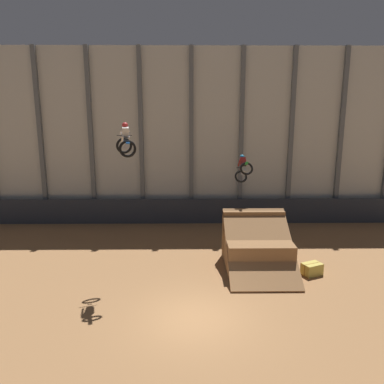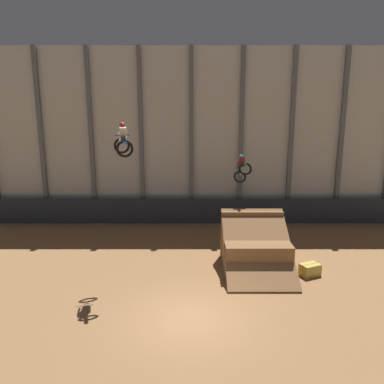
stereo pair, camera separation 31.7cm
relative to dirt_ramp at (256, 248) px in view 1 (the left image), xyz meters
The scene contains 7 objects.
ground_plane 5.92m from the dirt_ramp, 122.88° to the right, with size 60.00×60.00×0.00m, color #996B42.
arena_back_wall 9.91m from the dirt_ramp, 111.65° to the left, with size 32.00×0.40×11.74m.
lower_barrier 7.90m from the dirt_ramp, 113.67° to the left, with size 31.36×0.20×1.70m.
dirt_ramp is the anchor object (origin of this frame).
rider_bike_left_air 8.23m from the dirt_ramp, 168.47° to the right, with size 1.10×1.79×1.44m.
rider_bike_right_air 4.63m from the dirt_ramp, 96.14° to the left, with size 0.87×1.73×1.67m.
hay_bale_trackside 2.79m from the dirt_ramp, 24.68° to the right, with size 1.07×0.91×0.57m.
Camera 1 is at (-0.26, -12.68, 7.66)m, focal length 35.00 mm.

